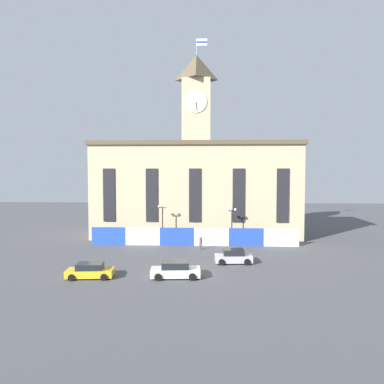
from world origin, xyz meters
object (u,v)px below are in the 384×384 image
Objects in this scene: car_white_taxi at (175,270)px; pedestrian at (201,242)px; street_lamp_far_right at (163,216)px; street_lamp_left at (232,218)px; car_yellow_coupe at (90,271)px; car_silver_hatch at (233,257)px.

pedestrian reaches higher than car_white_taxi.
car_white_taxi is at bearing -78.77° from street_lamp_far_right.
car_white_taxi is at bearing -110.76° from street_lamp_left.
street_lamp_left reaches higher than car_yellow_coupe.
pedestrian is (-4.06, -3.59, -2.63)m from street_lamp_left.
car_silver_hatch is at bearing -161.27° from car_yellow_coupe.
car_yellow_coupe is 14.75m from car_silver_hatch.
street_lamp_far_right reaches higher than street_lamp_left.
street_lamp_far_right is 9.28m from street_lamp_left.
car_silver_hatch is (8.84, -10.39, -3.08)m from street_lamp_far_right.
pedestrian is (9.84, 12.82, 0.27)m from car_yellow_coupe.
pedestrian is at bearing 114.07° from car_silver_hatch.
street_lamp_far_right is at bearing -111.77° from pedestrian.
street_lamp_far_right is 13.98m from car_silver_hatch.
street_lamp_far_right reaches higher than car_silver_hatch.
car_silver_hatch is at bearing -49.62° from street_lamp_far_right.
street_lamp_far_right is 16.66m from car_white_taxi.
street_lamp_far_right reaches higher than pedestrian.
street_lamp_far_right is 3.17× the size of pedestrian.
car_white_taxi is (3.19, -16.06, -3.08)m from street_lamp_far_right.
street_lamp_far_right is at bearing 96.85° from car_white_taxi.
car_white_taxi is (-6.09, -16.06, -2.83)m from street_lamp_left.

